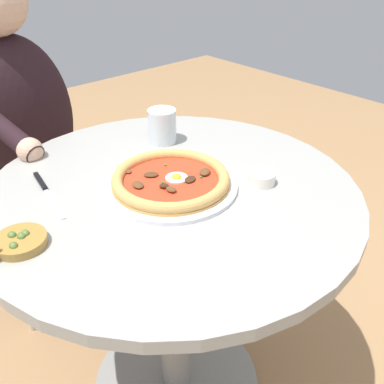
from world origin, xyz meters
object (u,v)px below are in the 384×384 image
olive_pan (19,241)px  diner_person (31,171)px  cafe_chair_diner (12,166)px  steak_knife (44,188)px  dining_table (173,250)px  water_glass (162,128)px  ramekin_capers (262,177)px  pizza_on_plate (169,181)px

olive_pan → diner_person: bearing=157.6°
cafe_chair_diner → steak_knife: bearing=-11.3°
steak_knife → cafe_chair_diner: bearing=168.7°
dining_table → diner_person: size_ratio=0.75×
water_glass → ramekin_capers: bearing=4.9°
steak_knife → diner_person: diner_person is taller
dining_table → steak_knife: size_ratio=4.02×
olive_pan → cafe_chair_diner: size_ratio=0.15×
dining_table → water_glass: size_ratio=9.33×
dining_table → water_glass: (-0.21, 0.14, 0.24)m
ramekin_capers → dining_table: bearing=-127.4°
cafe_chair_diner → diner_person: bearing=6.1°
dining_table → steak_knife: 0.36m
dining_table → cafe_chair_diner: bearing=-173.2°
dining_table → steak_knife: (-0.19, -0.23, 0.20)m
cafe_chair_diner → dining_table: bearing=6.8°
olive_pan → steak_knife: bearing=142.2°
dining_table → pizza_on_plate: 0.21m
dining_table → pizza_on_plate: pizza_on_plate is taller
ramekin_capers → diner_person: size_ratio=0.05×
pizza_on_plate → water_glass: bearing=144.9°
pizza_on_plate → olive_pan: bearing=-94.2°
pizza_on_plate → cafe_chair_diner: (-0.84, -0.10, -0.26)m
water_glass → cafe_chair_diner: (-0.63, -0.24, -0.29)m
pizza_on_plate → steak_knife: (-0.19, -0.22, -0.01)m
pizza_on_plate → steak_knife: pizza_on_plate is taller
steak_knife → diner_person: (-0.50, 0.14, -0.21)m
pizza_on_plate → ramekin_capers: 0.22m
water_glass → diner_person: bearing=-154.7°
steak_knife → olive_pan: olive_pan is taller
pizza_on_plate → water_glass: 0.26m
ramekin_capers → cafe_chair_diner: (-0.97, -0.27, -0.26)m
diner_person → water_glass: bearing=25.3°
water_glass → ramekin_capers: size_ratio=1.47×
olive_pan → water_glass: bearing=110.2°
olive_pan → ramekin_capers: bearing=73.4°
dining_table → olive_pan: size_ratio=7.16×
steak_knife → olive_pan: size_ratio=1.78×
dining_table → olive_pan: 0.41m
pizza_on_plate → olive_pan: (-0.03, -0.35, -0.01)m
ramekin_capers → diner_person: 0.89m
water_glass → diner_person: diner_person is taller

